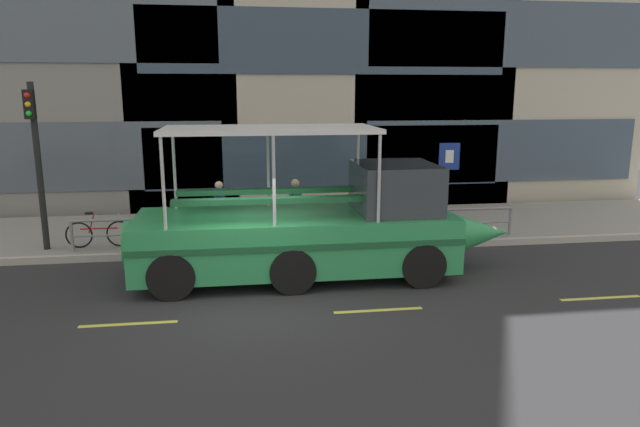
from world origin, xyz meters
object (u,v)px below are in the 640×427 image
(pedestrian_mid_left, at_px, (295,202))
(pedestrian_mid_right, at_px, (220,204))
(pedestrian_near_bow, at_px, (426,199))
(duck_tour_boat, at_px, (318,229))
(leaned_bicycle, at_px, (99,233))
(traffic_light_pole, at_px, (36,151))
(parking_sign, at_px, (448,173))

(pedestrian_mid_left, relative_size, pedestrian_mid_right, 1.03)
(pedestrian_mid_right, bearing_deg, pedestrian_near_bow, -0.65)
(pedestrian_mid_right, bearing_deg, duck_tour_boat, -53.68)
(duck_tour_boat, bearing_deg, pedestrian_mid_right, 126.32)
(leaned_bicycle, xyz_separation_m, pedestrian_mid_right, (3.16, 0.55, 0.60))
(traffic_light_pole, distance_m, pedestrian_mid_right, 4.83)
(leaned_bicycle, xyz_separation_m, pedestrian_mid_left, (5.27, 0.30, 0.64))
(leaned_bicycle, bearing_deg, parking_sign, 0.46)
(parking_sign, relative_size, pedestrian_mid_right, 1.63)
(duck_tour_boat, bearing_deg, traffic_light_pole, 159.37)
(duck_tour_boat, distance_m, pedestrian_mid_left, 2.95)
(traffic_light_pole, bearing_deg, pedestrian_near_bow, 2.95)
(traffic_light_pole, xyz_separation_m, pedestrian_mid_right, (4.51, 0.61, -1.62))
(traffic_light_pole, distance_m, pedestrian_mid_left, 6.82)
(pedestrian_near_bow, height_order, pedestrian_mid_right, pedestrian_mid_right)
(traffic_light_pole, xyz_separation_m, duck_tour_boat, (6.85, -2.58, -1.66))
(duck_tour_boat, xyz_separation_m, pedestrian_near_bow, (3.64, 3.12, 0.04))
(traffic_light_pole, relative_size, duck_tour_boat, 0.48)
(leaned_bicycle, distance_m, pedestrian_mid_left, 5.32)
(traffic_light_pole, distance_m, pedestrian_near_bow, 10.63)
(traffic_light_pole, height_order, parking_sign, traffic_light_pole)
(pedestrian_near_bow, relative_size, pedestrian_mid_right, 1.00)
(parking_sign, height_order, leaned_bicycle, parking_sign)
(traffic_light_pole, relative_size, parking_sign, 1.63)
(parking_sign, distance_m, duck_tour_boat, 5.02)
(pedestrian_mid_left, xyz_separation_m, pedestrian_mid_right, (-2.11, 0.25, -0.03))
(pedestrian_near_bow, xyz_separation_m, pedestrian_mid_right, (-5.98, 0.07, 0.00))
(parking_sign, relative_size, pedestrian_near_bow, 1.63)
(pedestrian_mid_left, bearing_deg, pedestrian_near_bow, 2.69)
(leaned_bicycle, relative_size, pedestrian_near_bow, 1.08)
(traffic_light_pole, bearing_deg, pedestrian_mid_left, 3.11)
(leaned_bicycle, relative_size, duck_tour_boat, 0.19)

